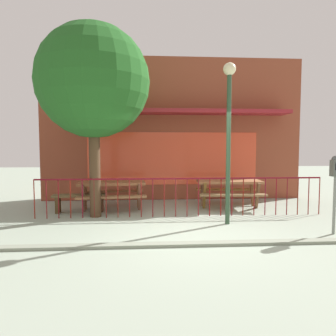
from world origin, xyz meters
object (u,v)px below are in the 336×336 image
parking_meter_near (336,174)px  street_tree (93,82)px  picnic_table_left (112,188)px  picnic_table_right (229,186)px  patio_bench (80,199)px  street_lamp (229,118)px

parking_meter_near → street_tree: bearing=159.7°
picnic_table_left → parking_meter_near: parking_meter_near is taller
picnic_table_left → parking_meter_near: bearing=-29.7°
picnic_table_left → picnic_table_right: same height
patio_bench → street_tree: 3.04m
picnic_table_left → patio_bench: size_ratio=1.35×
patio_bench → street_tree: street_tree is taller
picnic_table_right → street_tree: street_tree is taller
picnic_table_left → street_tree: 2.82m
picnic_table_left → patio_bench: bearing=-162.2°
parking_meter_near → street_tree: size_ratio=0.34×
patio_bench → street_tree: bearing=-48.0°
picnic_table_right → street_tree: 4.61m
picnic_table_right → patio_bench: picnic_table_right is taller
patio_bench → street_lamp: street_lamp is taller
street_tree → street_lamp: bearing=-16.5°
picnic_table_left → patio_bench: 0.90m
picnic_table_right → street_tree: size_ratio=0.40×
parking_meter_near → street_tree: street_tree is taller
picnic_table_right → parking_meter_near: (1.36, -2.79, 0.60)m
picnic_table_right → parking_meter_near: bearing=-64.0°
picnic_table_left → picnic_table_right: bearing=2.1°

